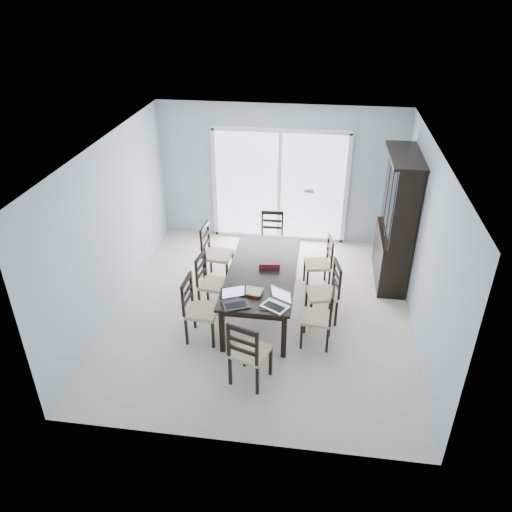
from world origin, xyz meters
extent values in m
plane|color=beige|center=(0.00, 0.00, 0.00)|extent=(5.00, 5.00, 0.00)
plane|color=white|center=(0.00, 0.00, 2.60)|extent=(5.00, 5.00, 0.00)
cube|color=#A1B3C0|center=(0.00, 2.50, 1.30)|extent=(4.50, 0.02, 2.60)
cube|color=#A1B3C0|center=(-2.25, 0.00, 1.30)|extent=(0.02, 5.00, 2.60)
cube|color=#A1B3C0|center=(2.25, 0.00, 1.30)|extent=(0.02, 5.00, 2.60)
cube|color=gray|center=(0.00, 3.50, -0.05)|extent=(4.50, 2.00, 0.10)
cube|color=#99999E|center=(0.00, 4.50, 0.55)|extent=(4.50, 0.06, 1.10)
cube|color=black|center=(0.00, 0.00, 0.73)|extent=(1.00, 2.20, 0.04)
cube|color=black|center=(0.00, 0.00, 0.67)|extent=(0.88, 2.08, 0.10)
cube|color=black|center=(-0.42, -1.00, 0.34)|extent=(0.07, 0.07, 0.69)
cube|color=black|center=(0.42, -1.00, 0.34)|extent=(0.07, 0.07, 0.69)
cube|color=black|center=(-0.42, 1.00, 0.34)|extent=(0.07, 0.07, 0.69)
cube|color=black|center=(0.42, 1.00, 0.34)|extent=(0.07, 0.07, 0.69)
cube|color=black|center=(2.01, 1.25, 0.42)|extent=(0.45, 1.30, 0.85)
cube|color=black|center=(2.04, 1.25, 1.50)|extent=(0.38, 1.30, 1.30)
cube|color=black|center=(2.01, 1.25, 2.17)|extent=(0.50, 1.38, 0.05)
cube|color=black|center=(1.84, 0.83, 1.50)|extent=(0.02, 0.36, 1.18)
cube|color=black|center=(1.84, 1.25, 1.50)|extent=(0.02, 0.36, 1.18)
cube|color=black|center=(1.84, 1.67, 1.50)|extent=(0.02, 0.36, 1.18)
cube|color=silver|center=(0.00, 2.48, 1.05)|extent=(2.40, 0.02, 2.10)
cube|color=white|center=(0.00, 2.46, 2.14)|extent=(2.52, 0.05, 0.08)
cube|color=white|center=(0.00, 2.46, 1.05)|extent=(0.06, 0.05, 2.10)
cube|color=white|center=(0.00, 2.46, 0.03)|extent=(2.52, 0.05, 0.05)
cube|color=black|center=(-0.93, -0.55, 0.22)|extent=(0.04, 0.04, 0.43)
cube|color=black|center=(-0.95, -0.93, 0.22)|extent=(0.04, 0.04, 0.43)
cube|color=black|center=(-0.54, -0.57, 0.22)|extent=(0.04, 0.04, 0.43)
cube|color=black|center=(-0.56, -0.95, 0.22)|extent=(0.04, 0.04, 0.43)
cube|color=tan|center=(-0.74, -0.75, 0.46)|extent=(0.44, 0.44, 0.05)
cube|color=black|center=(-0.90, 0.19, 0.21)|extent=(0.04, 0.04, 0.41)
cube|color=black|center=(-0.95, -0.17, 0.21)|extent=(0.04, 0.04, 0.41)
cube|color=black|center=(-0.54, 0.14, 0.21)|extent=(0.04, 0.04, 0.41)
cube|color=black|center=(-0.59, -0.22, 0.21)|extent=(0.04, 0.04, 0.41)
cube|color=tan|center=(-0.74, -0.02, 0.44)|extent=(0.45, 0.45, 0.05)
cube|color=black|center=(-1.03, 1.01, 0.22)|extent=(0.04, 0.04, 0.45)
cube|color=black|center=(-1.06, 0.62, 0.22)|extent=(0.04, 0.04, 0.45)
cube|color=black|center=(-0.63, 0.99, 0.22)|extent=(0.04, 0.04, 0.45)
cube|color=black|center=(-0.66, 0.59, 0.22)|extent=(0.04, 0.04, 0.45)
cube|color=tan|center=(-0.84, 0.80, 0.47)|extent=(0.47, 0.47, 0.05)
cube|color=black|center=(1.00, -0.83, 0.20)|extent=(0.04, 0.04, 0.40)
cube|color=black|center=(1.03, -0.48, 0.20)|extent=(0.04, 0.04, 0.40)
cube|color=black|center=(0.65, -0.80, 0.20)|extent=(0.04, 0.04, 0.40)
cube|color=black|center=(0.68, -0.45, 0.20)|extent=(0.04, 0.04, 0.40)
cube|color=tan|center=(0.84, -0.64, 0.43)|extent=(0.42, 0.42, 0.05)
cube|color=black|center=(1.12, -0.22, 0.21)|extent=(0.04, 0.04, 0.43)
cube|color=black|center=(1.04, 0.15, 0.21)|extent=(0.04, 0.04, 0.43)
cube|color=black|center=(0.75, -0.30, 0.21)|extent=(0.04, 0.04, 0.43)
cube|color=black|center=(0.67, 0.06, 0.21)|extent=(0.04, 0.04, 0.43)
cube|color=tan|center=(0.89, -0.08, 0.45)|extent=(0.50, 0.50, 0.05)
cube|color=black|center=(1.01, 0.68, 0.20)|extent=(0.04, 0.04, 0.40)
cube|color=black|center=(0.94, 1.02, 0.20)|extent=(0.04, 0.04, 0.40)
cube|color=black|center=(0.66, 0.61, 0.20)|extent=(0.04, 0.04, 0.40)
cube|color=black|center=(0.59, 0.96, 0.20)|extent=(0.04, 0.04, 0.40)
cube|color=tan|center=(0.80, 0.82, 0.43)|extent=(0.46, 0.46, 0.05)
cube|color=black|center=(-0.20, -1.62, 0.22)|extent=(0.04, 0.04, 0.43)
cube|color=black|center=(0.16, -1.74, 0.22)|extent=(0.04, 0.04, 0.43)
cube|color=black|center=(-0.08, -1.26, 0.22)|extent=(0.04, 0.04, 0.43)
cube|color=black|center=(0.29, -1.38, 0.22)|extent=(0.04, 0.04, 0.43)
cube|color=tan|center=(0.04, -1.50, 0.46)|extent=(0.54, 0.54, 0.05)
cube|color=black|center=(0.14, 1.71, 0.20)|extent=(0.03, 0.03, 0.41)
cube|color=black|center=(-0.22, 1.70, 0.20)|extent=(0.03, 0.03, 0.41)
cube|color=black|center=(0.15, 1.35, 0.20)|extent=(0.03, 0.03, 0.41)
cube|color=black|center=(-0.21, 1.34, 0.20)|extent=(0.03, 0.03, 0.41)
cube|color=tan|center=(-0.04, 1.53, 0.43)|extent=(0.41, 0.41, 0.05)
cube|color=black|center=(-0.23, -0.95, 0.76)|extent=(0.41, 0.36, 0.02)
cube|color=silver|center=(-0.23, -0.95, 0.88)|extent=(0.29, 0.16, 0.18)
cube|color=#B0B0B3|center=(0.28, -0.92, 0.76)|extent=(0.41, 0.38, 0.02)
cube|color=silver|center=(0.28, -0.92, 0.88)|extent=(0.28, 0.18, 0.18)
cube|color=maroon|center=(-0.07, -0.64, 0.77)|extent=(0.29, 0.25, 0.03)
cube|color=gold|center=(-0.06, -0.64, 0.79)|extent=(0.30, 0.24, 0.01)
cube|color=black|center=(0.15, -1.00, 0.76)|extent=(0.11, 0.05, 0.01)
cube|color=#490E1D|center=(0.09, 0.10, 0.79)|extent=(0.33, 0.20, 0.08)
cube|color=brown|center=(-0.31, 3.42, 0.49)|extent=(2.06, 1.85, 0.98)
cube|color=gray|center=(-0.31, 3.42, 1.02)|extent=(2.12, 1.91, 0.07)
camera|label=1|loc=(0.78, -6.24, 4.59)|focal=35.00mm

